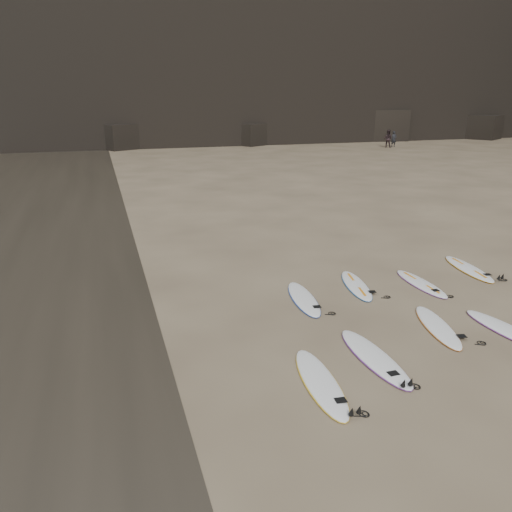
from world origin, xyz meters
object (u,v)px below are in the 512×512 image
at_px(surfboard_6, 356,285).
at_px(person_b, 388,139).
at_px(surfboard_1, 374,357).
at_px(surfboard_7, 421,283).
at_px(person_a, 394,139).
at_px(surfboard_3, 509,330).
at_px(surfboard_5, 304,298).
at_px(surfboard_2, 438,326).
at_px(surfboard_8, 468,268).
at_px(surfboard_0, 320,382).

relative_size(surfboard_6, person_b, 1.35).
height_order(surfboard_1, surfboard_7, surfboard_1).
bearing_deg(person_a, surfboard_7, -115.98).
xyz_separation_m(surfboard_3, surfboard_6, (-2.05, 3.76, -0.00)).
bearing_deg(surfboard_6, person_a, 68.72).
height_order(surfboard_5, surfboard_6, surfboard_5).
distance_m(surfboard_2, person_a, 44.62).
xyz_separation_m(surfboard_2, person_a, (22.79, 38.35, 0.77)).
bearing_deg(surfboard_5, surfboard_7, 7.62).
height_order(surfboard_3, surfboard_7, surfboard_3).
distance_m(surfboard_3, surfboard_8, 4.52).
distance_m(surfboard_0, surfboard_2, 4.00).
bearing_deg(surfboard_8, surfboard_0, -139.33).
bearing_deg(surfboard_6, surfboard_5, -153.77).
height_order(surfboard_1, surfboard_3, surfboard_1).
distance_m(surfboard_6, surfboard_8, 4.18).
bearing_deg(surfboard_5, surfboard_3, -32.72).
relative_size(surfboard_3, person_a, 1.59).
bearing_deg(surfboard_5, person_b, 62.80).
xyz_separation_m(surfboard_7, surfboard_8, (2.26, 0.67, 0.00)).
height_order(surfboard_0, surfboard_8, same).
height_order(surfboard_5, surfboard_8, surfboard_8).
distance_m(surfboard_1, surfboard_6, 4.26).
xyz_separation_m(surfboard_5, surfboard_7, (3.80, 0.03, -0.00)).
bearing_deg(surfboard_1, person_b, 57.61).
height_order(surfboard_8, person_b, person_b).
xyz_separation_m(surfboard_3, person_b, (20.31, 38.64, 0.86)).
bearing_deg(surfboard_8, person_b, 70.48).
distance_m(surfboard_5, person_b, 42.87).
bearing_deg(person_a, surfboard_8, -113.70).
relative_size(surfboard_0, person_b, 1.45).
xyz_separation_m(surfboard_2, surfboard_3, (1.48, -0.70, 0.00)).
bearing_deg(surfboard_1, person_a, 56.83).
xyz_separation_m(surfboard_2, surfboard_7, (1.35, 2.61, -0.00)).
bearing_deg(surfboard_3, surfboard_0, -177.73).
distance_m(surfboard_5, surfboard_8, 6.09).
xyz_separation_m(surfboard_6, surfboard_7, (1.92, -0.44, -0.00)).
distance_m(surfboard_7, person_b, 40.82).
bearing_deg(surfboard_8, surfboard_5, -165.29).
bearing_deg(person_b, surfboard_8, 103.47).
xyz_separation_m(surfboard_1, surfboard_2, (2.24, 0.86, -0.00)).
distance_m(person_a, person_b, 1.09).
bearing_deg(surfboard_5, person_a, 62.02).
xyz_separation_m(surfboard_0, surfboard_7, (5.10, 4.02, -0.00)).
relative_size(surfboard_5, person_b, 1.40).
relative_size(surfboard_3, surfboard_8, 0.98).
xyz_separation_m(surfboard_5, person_b, (24.24, 35.35, 0.86)).
relative_size(surfboard_5, surfboard_7, 1.04).
xyz_separation_m(surfboard_7, person_b, (20.44, 35.33, 0.86)).
distance_m(surfboard_2, person_b, 43.76).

